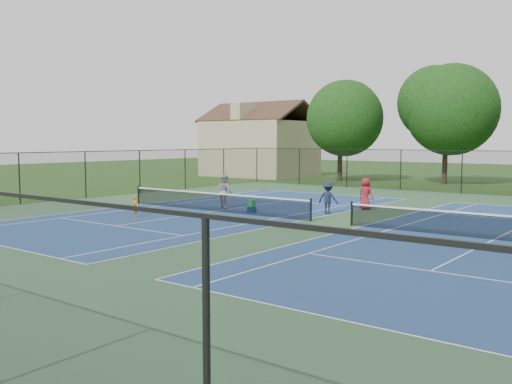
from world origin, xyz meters
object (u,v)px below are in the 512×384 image
Objects in this scene: child_player at (135,206)px; ball_hopper at (252,203)px; clapboard_house at (260,146)px; tree_back_a at (340,114)px; bystander_b at (328,198)px; instructor at (225,191)px; tree_back_b at (447,106)px; bystander_c at (366,194)px; ball_crate at (252,210)px.

ball_hopper is (3.47, 4.82, -0.05)m from child_player.
clapboard_house is 10.49× the size of child_player.
bystander_b is at bearing -62.12° from tree_back_a.
instructor is 2.34m from ball_hopper.
tree_back_b reaches higher than clapboard_house.
child_player reaches higher than ball_hopper.
child_player is 12.14m from bystander_c.
instructor is (15.53, -23.58, -2.16)m from clapboard_house.
clapboard_house is 5.77× the size of instructor.
ball_hopper is at bearing -167.97° from instructor.
clapboard_house is at bearing 126.45° from ball_hopper.
tree_back_a reaches higher than ball_crate.
clapboard_house is (-19.00, -1.00, -3.50)m from tree_back_b.
tree_back_b is 21.42m from bystander_c.
ball_hopper is (7.77, -23.07, -5.57)m from tree_back_a.
tree_back_b reaches higher than child_player.
instructor is (1.22, 5.31, 0.42)m from child_player.
child_player is at bearing -125.70° from ball_hopper.
clapboard_house reaches higher than child_player.
clapboard_house is at bearing -176.99° from tree_back_b.
instructor is 2.43m from ball_crate.
tree_back_a is 4.89× the size of instructor.
ball_crate is (7.77, -23.07, -5.90)m from tree_back_a.
ball_crate is 0.33m from ball_hopper.
tree_back_b is at bearing 3.01° from clapboard_house.
instructor is (-3.47, -24.58, -5.66)m from tree_back_b.
child_player is at bearing -63.65° from clapboard_house.
tree_back_a is at bearing -49.12° from bystander_c.
bystander_c is at bearing 48.28° from ball_crate.
bystander_b is (11.24, -21.24, -5.22)m from tree_back_a.
ball_crate is (3.47, 4.82, -0.37)m from child_player.
tree_back_a reaches higher than clapboard_house.
tree_back_b is at bearing -73.76° from instructor.
clapboard_house is 28.32m from instructor.
tree_back_a is 5.36× the size of bystander_c.
tree_back_b is at bearing 87.20° from ball_crate.
clapboard_house is (-10.00, 1.00, -2.95)m from tree_back_a.
clapboard_house is 30.07m from ball_crate.
ball_hopper is (-4.14, -4.64, -0.38)m from bystander_c.
instructor is at bearing 7.94° from bystander_b.
ball_hopper is at bearing 22.54° from bystander_b.
instructor is at bearing 167.75° from ball_hopper.
instructor is at bearing 99.44° from child_player.
ball_hopper is at bearing -92.80° from tree_back_b.
bystander_b is at bearing 27.85° from ball_crate.
clapboard_house is at bearing 126.45° from ball_crate.
tree_back_b is 9.74× the size of child_player.
ball_hopper is at bearing 0.00° from ball_crate.
tree_back_a is 8.89× the size of child_player.
tree_back_a is 23.80m from instructor.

